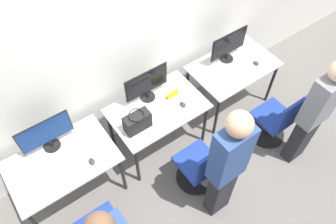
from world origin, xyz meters
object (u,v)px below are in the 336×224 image
at_px(monitor_center, 147,84).
at_px(mouse_right, 256,63).
at_px(mouse_left, 92,162).
at_px(keyboard_center, 165,116).
at_px(person_center, 227,165).
at_px(monitor_right, 229,45).
at_px(handbag, 137,122).
at_px(mouse_center, 183,104).
at_px(person_right, 316,112).
at_px(monitor_left, 46,134).
at_px(office_chair_center, 200,167).
at_px(keyboard_left, 68,173).
at_px(office_chair_right, 275,121).
at_px(keyboard_right, 242,72).

distance_m(monitor_center, mouse_right, 1.52).
bearing_deg(mouse_left, keyboard_center, 2.62).
xyz_separation_m(person_center, mouse_right, (1.41, 0.96, -0.21)).
relative_size(monitor_right, handbag, 1.86).
bearing_deg(mouse_center, person_right, -44.13).
bearing_deg(monitor_left, mouse_right, -8.11).
height_order(office_chair_center, person_center, person_center).
xyz_separation_m(keyboard_left, keyboard_center, (1.21, 0.02, 0.00)).
bearing_deg(keyboard_center, person_center, -86.91).
bearing_deg(person_right, monitor_left, 151.12).
bearing_deg(mouse_right, mouse_left, -178.86).
relative_size(mouse_center, monitor_right, 0.16).
bearing_deg(office_chair_right, person_right, -83.99).
relative_size(keyboard_left, monitor_right, 0.68).
height_order(keyboard_left, office_chair_right, office_chair_right).
relative_size(monitor_left, keyboard_center, 1.48).
xyz_separation_m(mouse_center, office_chair_center, (-0.19, -0.60, -0.42)).
distance_m(mouse_left, person_center, 1.38).
bearing_deg(keyboard_center, office_chair_center, -82.59).
height_order(keyboard_left, office_chair_center, office_chair_center).
bearing_deg(office_chair_right, mouse_left, 164.96).
bearing_deg(keyboard_right, keyboard_left, -179.64).
bearing_deg(keyboard_left, monitor_center, 17.17).
height_order(monitor_center, mouse_center, monitor_center).
height_order(monitor_left, keyboard_left, monitor_left).
xyz_separation_m(keyboard_left, person_right, (2.53, -0.99, 0.14)).
height_order(keyboard_left, monitor_center, monitor_center).
bearing_deg(monitor_center, monitor_right, -2.48).
bearing_deg(person_right, monitor_center, 133.94).
bearing_deg(monitor_center, keyboard_left, -162.83).
relative_size(keyboard_left, keyboard_center, 1.00).
distance_m(keyboard_left, mouse_right, 2.67).
xyz_separation_m(person_center, office_chair_right, (1.23, 0.31, -0.64)).
xyz_separation_m(keyboard_left, keyboard_right, (2.42, 0.02, 0.00)).
height_order(monitor_right, handbag, monitor_right).
bearing_deg(mouse_left, office_chair_center, -28.01).
bearing_deg(person_right, keyboard_center, 142.54).
xyz_separation_m(monitor_left, monitor_center, (1.21, -0.03, 0.00)).
bearing_deg(keyboard_left, office_chair_right, -14.16).
relative_size(keyboard_right, mouse_right, 4.20).
height_order(keyboard_left, keyboard_center, same).
xyz_separation_m(mouse_left, person_right, (2.28, -0.97, 0.13)).
xyz_separation_m(monitor_center, mouse_center, (0.27, -0.35, -0.21)).
height_order(mouse_left, office_chair_center, office_chair_center).
bearing_deg(keyboard_left, monitor_left, 90.00).
relative_size(office_chair_right, handbag, 2.90).
bearing_deg(person_right, office_chair_center, 161.42).
height_order(keyboard_left, mouse_right, mouse_right).
bearing_deg(person_right, keyboard_left, 158.54).
bearing_deg(keyboard_left, monitor_right, 7.57).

